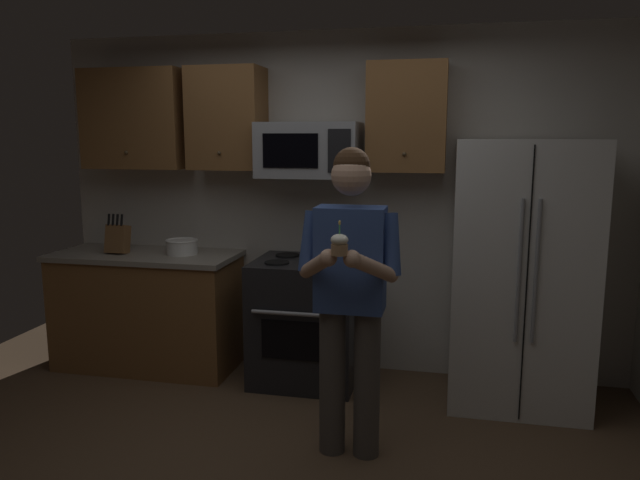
# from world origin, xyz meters

# --- Properties ---
(ground_plane) EXTENTS (6.00, 6.00, 0.00)m
(ground_plane) POSITION_xyz_m (0.00, 0.00, 0.00)
(ground_plane) COLOR brown
(wall_back) EXTENTS (4.40, 0.10, 2.60)m
(wall_back) POSITION_xyz_m (0.00, 1.75, 1.30)
(wall_back) COLOR beige
(wall_back) RESTS_ON ground
(oven_range) EXTENTS (0.76, 0.70, 0.93)m
(oven_range) POSITION_xyz_m (-0.15, 1.36, 0.46)
(oven_range) COLOR black
(oven_range) RESTS_ON ground
(microwave) EXTENTS (0.74, 0.41, 0.40)m
(microwave) POSITION_xyz_m (-0.15, 1.48, 1.72)
(microwave) COLOR #9EA0A5
(refrigerator) EXTENTS (0.90, 0.75, 1.80)m
(refrigerator) POSITION_xyz_m (1.35, 1.32, 0.90)
(refrigerator) COLOR white
(refrigerator) RESTS_ON ground
(cabinet_row_upper) EXTENTS (2.78, 0.36, 0.76)m
(cabinet_row_upper) POSITION_xyz_m (-0.72, 1.53, 1.95)
(cabinet_row_upper) COLOR brown
(counter_left) EXTENTS (1.44, 0.66, 0.92)m
(counter_left) POSITION_xyz_m (-1.45, 1.38, 0.46)
(counter_left) COLOR brown
(counter_left) RESTS_ON ground
(knife_block) EXTENTS (0.16, 0.15, 0.32)m
(knife_block) POSITION_xyz_m (-1.65, 1.33, 1.03)
(knife_block) COLOR brown
(knife_block) RESTS_ON counter_left
(bowl_large_white) EXTENTS (0.25, 0.25, 0.11)m
(bowl_large_white) POSITION_xyz_m (-1.15, 1.40, 0.98)
(bowl_large_white) COLOR white
(bowl_large_white) RESTS_ON counter_left
(person) EXTENTS (0.60, 0.48, 1.76)m
(person) POSITION_xyz_m (0.35, 0.36, 1.00)
(person) COLOR #4C4742
(person) RESTS_ON ground
(cupcake) EXTENTS (0.09, 0.09, 0.17)m
(cupcake) POSITION_xyz_m (0.35, 0.03, 1.29)
(cupcake) COLOR #A87F56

